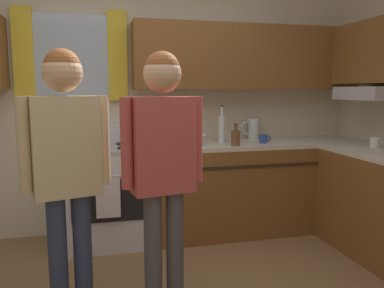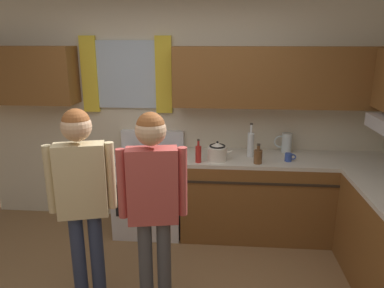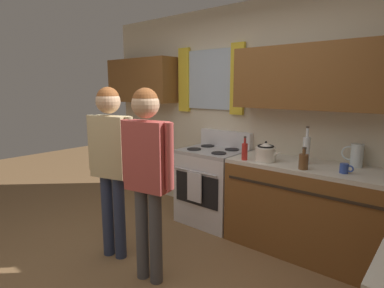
# 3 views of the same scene
# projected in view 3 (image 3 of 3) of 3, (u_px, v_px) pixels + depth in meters

# --- Properties ---
(back_wall_unit) EXTENTS (4.60, 0.42, 2.60)m
(back_wall_unit) POSITION_uv_depth(u_px,v_px,m) (252.00, 102.00, 3.65)
(back_wall_unit) COLOR beige
(back_wall_unit) RESTS_ON ground
(kitchen_counter_run) EXTENTS (2.20, 2.06, 0.90)m
(kitchen_counter_run) POSITION_uv_depth(u_px,v_px,m) (372.00, 245.00, 2.39)
(kitchen_counter_run) COLOR brown
(kitchen_counter_run) RESTS_ON ground
(stove_oven) EXTENTS (0.73, 0.67, 1.10)m
(stove_oven) POSITION_uv_depth(u_px,v_px,m) (213.00, 184.00, 3.83)
(stove_oven) COLOR silver
(stove_oven) RESTS_ON ground
(bottle_tall_clear) EXTENTS (0.07, 0.07, 0.37)m
(bottle_tall_clear) POSITION_uv_depth(u_px,v_px,m) (306.00, 150.00, 3.04)
(bottle_tall_clear) COLOR silver
(bottle_tall_clear) RESTS_ON kitchen_counter_run
(bottle_sauce_red) EXTENTS (0.06, 0.06, 0.25)m
(bottle_sauce_red) POSITION_uv_depth(u_px,v_px,m) (245.00, 151.00, 3.21)
(bottle_sauce_red) COLOR red
(bottle_sauce_red) RESTS_ON kitchen_counter_run
(bottle_squat_brown) EXTENTS (0.08, 0.08, 0.21)m
(bottle_squat_brown) POSITION_uv_depth(u_px,v_px,m) (304.00, 161.00, 2.85)
(bottle_squat_brown) COLOR brown
(bottle_squat_brown) RESTS_ON kitchen_counter_run
(mug_cobalt_blue) EXTENTS (0.11, 0.07, 0.08)m
(mug_cobalt_blue) POSITION_uv_depth(u_px,v_px,m) (345.00, 168.00, 2.72)
(mug_cobalt_blue) COLOR #2D479E
(mug_cobalt_blue) RESTS_ON kitchen_counter_run
(stovetop_kettle) EXTENTS (0.27, 0.20, 0.21)m
(stovetop_kettle) POSITION_uv_depth(u_px,v_px,m) (266.00, 152.00, 3.15)
(stovetop_kettle) COLOR silver
(stovetop_kettle) RESTS_ON kitchen_counter_run
(water_pitcher) EXTENTS (0.19, 0.11, 0.22)m
(water_pitcher) POSITION_uv_depth(u_px,v_px,m) (356.00, 155.00, 2.93)
(water_pitcher) COLOR silver
(water_pitcher) RESTS_ON kitchen_counter_run
(adult_left) EXTENTS (0.49, 0.25, 1.64)m
(adult_left) POSITION_uv_depth(u_px,v_px,m) (111.00, 153.00, 2.92)
(adult_left) COLOR #2D3856
(adult_left) RESTS_ON ground
(adult_in_plaid) EXTENTS (0.50, 0.22, 1.63)m
(adult_in_plaid) POSITION_uv_depth(u_px,v_px,m) (147.00, 164.00, 2.54)
(adult_in_plaid) COLOR #4C4C51
(adult_in_plaid) RESTS_ON ground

